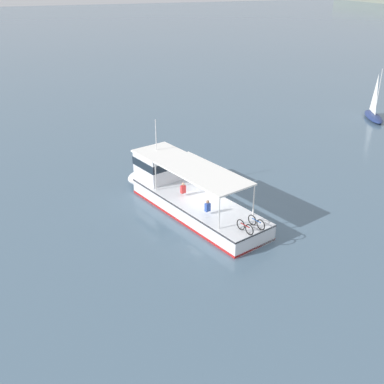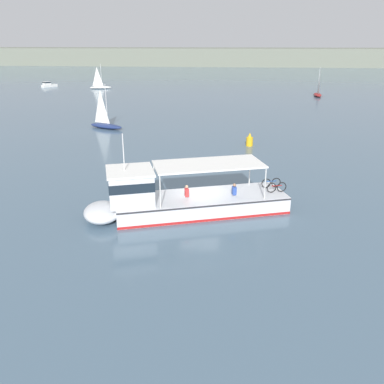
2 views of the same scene
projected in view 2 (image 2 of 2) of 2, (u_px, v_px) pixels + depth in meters
ground_plane at (200, 207)px, 26.77m from camera, size 400.00×400.00×0.00m
distant_shoreline at (231, 57)px, 175.94m from camera, size 400.00×28.00×7.11m
ferry_main at (176, 199)px, 25.42m from camera, size 13.03×6.96×5.32m
sailboat_near_starboard at (106, 124)px, 50.52m from camera, size 4.96×3.20×5.40m
motorboat_outer_anchorage at (48, 85)px, 95.08m from camera, size 3.03×3.74×1.26m
sailboat_off_bow at (100, 86)px, 91.63m from camera, size 4.99×2.42×5.40m
sailboat_mid_channel at (318, 93)px, 79.42m from camera, size 1.70×4.88×5.40m
channel_buoy at (250, 141)px, 42.14m from camera, size 0.70×0.70×1.40m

